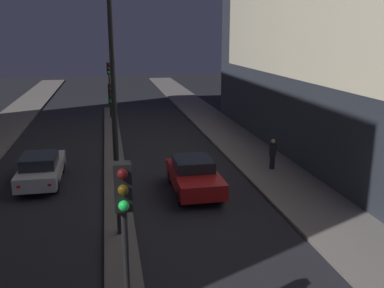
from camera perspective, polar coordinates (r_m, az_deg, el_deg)
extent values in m
cube|color=#56544F|center=(23.38, -10.31, -2.17)|extent=(1.06, 33.72, 0.14)
cube|color=black|center=(7.87, -9.21, -5.63)|extent=(0.32, 0.28, 0.90)
sphere|color=#4C0F0F|center=(7.60, -9.25, -3.97)|extent=(0.20, 0.20, 0.20)
sphere|color=#4C380A|center=(7.70, -9.16, -6.09)|extent=(0.20, 0.20, 0.20)
sphere|color=#1EEA4C|center=(7.81, -9.07, -8.15)|extent=(0.20, 0.20, 0.20)
cylinder|color=black|center=(20.34, -10.38, 0.53)|extent=(0.12, 0.12, 3.45)
cube|color=black|center=(19.93, -10.66, 6.60)|extent=(0.32, 0.28, 0.90)
sphere|color=#4C0F0F|center=(19.71, -10.70, 7.39)|extent=(0.20, 0.20, 0.20)
sphere|color=#4C380A|center=(19.75, -10.65, 6.53)|extent=(0.20, 0.20, 0.20)
sphere|color=#1EEA4C|center=(19.79, -10.61, 5.67)|extent=(0.20, 0.20, 0.20)
cylinder|color=black|center=(34.66, -10.88, 6.29)|extent=(0.12, 0.12, 3.45)
cube|color=black|center=(34.42, -11.06, 9.87)|extent=(0.32, 0.28, 0.90)
sphere|color=#4C0F0F|center=(34.22, -11.08, 10.35)|extent=(0.20, 0.20, 0.20)
sphere|color=#4C380A|center=(34.25, -11.06, 9.85)|extent=(0.20, 0.20, 0.20)
sphere|color=#1EEA4C|center=(34.27, -11.03, 9.35)|extent=(0.20, 0.20, 0.20)
cylinder|color=black|center=(13.76, -10.23, 2.81)|extent=(0.16, 0.16, 7.66)
cube|color=#B2B2B7|center=(20.80, -19.41, -3.30)|extent=(1.73, 4.46, 0.62)
cube|color=black|center=(20.32, -19.67, -2.08)|extent=(1.47, 2.01, 0.50)
cube|color=red|center=(18.81, -22.15, -5.33)|extent=(0.14, 0.04, 0.10)
cube|color=red|center=(18.61, -18.48, -5.20)|extent=(0.14, 0.04, 0.10)
cylinder|color=black|center=(22.31, -20.80, -3.06)|extent=(0.22, 0.64, 0.64)
cylinder|color=black|center=(22.10, -16.94, -2.89)|extent=(0.22, 0.64, 0.64)
cylinder|color=black|center=(19.73, -22.04, -5.45)|extent=(0.22, 0.64, 0.64)
cylinder|color=black|center=(19.49, -17.67, -5.30)|extent=(0.22, 0.64, 0.64)
cube|color=maroon|center=(18.52, 0.33, -4.55)|extent=(1.89, 4.17, 0.66)
cube|color=black|center=(18.63, 0.14, -2.61)|extent=(1.60, 1.88, 0.47)
cube|color=red|center=(20.35, -2.67, -2.68)|extent=(0.14, 0.04, 0.10)
cube|color=red|center=(20.58, 0.97, -2.47)|extent=(0.14, 0.04, 0.10)
cylinder|color=black|center=(19.69, -2.81, -4.39)|extent=(0.22, 0.64, 0.64)
cylinder|color=black|center=(19.99, 1.93, -4.09)|extent=(0.22, 0.64, 0.64)
cylinder|color=black|center=(17.30, -1.53, -7.14)|extent=(0.22, 0.64, 0.64)
cylinder|color=black|center=(17.63, 3.85, -6.73)|extent=(0.22, 0.64, 0.64)
cylinder|color=black|center=(21.75, 10.64, -2.36)|extent=(0.26, 0.26, 0.70)
cylinder|color=#232328|center=(21.57, 10.72, -0.68)|extent=(0.35, 0.35, 0.62)
sphere|color=tan|center=(21.46, 10.77, 0.39)|extent=(0.20, 0.20, 0.20)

